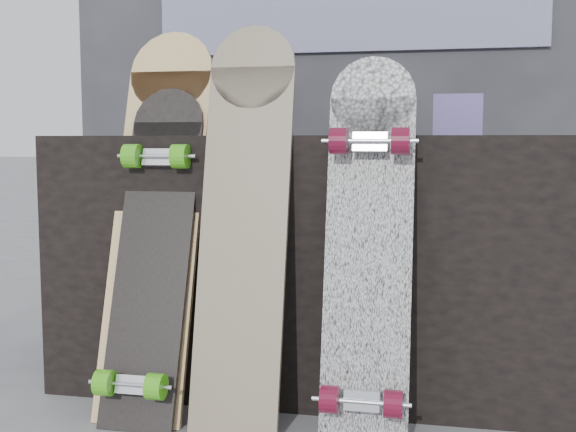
% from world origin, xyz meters
% --- Properties ---
extents(vendor_table, '(1.60, 0.60, 0.80)m').
position_xyz_m(vendor_table, '(0.00, 0.50, 0.40)').
color(vendor_table, black).
rests_on(vendor_table, ground).
extents(booth, '(2.40, 0.22, 2.20)m').
position_xyz_m(booth, '(0.00, 1.35, 1.10)').
color(booth, '#2F2F34').
rests_on(booth, ground).
extents(merch_box_purple, '(0.18, 0.12, 0.10)m').
position_xyz_m(merch_box_purple, '(-0.50, 0.59, 0.85)').
color(merch_box_purple, '#473E80').
rests_on(merch_box_purple, vendor_table).
extents(merch_box_small, '(0.14, 0.14, 0.12)m').
position_xyz_m(merch_box_small, '(0.44, 0.45, 0.86)').
color(merch_box_small, '#473E80').
rests_on(merch_box_small, vendor_table).
extents(merch_box_flat, '(0.22, 0.10, 0.06)m').
position_xyz_m(merch_box_flat, '(0.20, 0.57, 0.83)').
color(merch_box_flat, '#D1B78C').
rests_on(merch_box_flat, vendor_table).
extents(longboard_geisha, '(0.26, 0.38, 1.12)m').
position_xyz_m(longboard_geisha, '(-0.42, 0.21, 0.59)').
color(longboard_geisha, beige).
rests_on(longboard_geisha, ground).
extents(longboard_celtic, '(0.24, 0.29, 1.11)m').
position_xyz_m(longboard_celtic, '(-0.13, 0.14, 0.59)').
color(longboard_celtic, beige).
rests_on(longboard_celtic, ground).
extents(longboard_cascadia, '(0.23, 0.29, 1.01)m').
position_xyz_m(longboard_cascadia, '(0.21, 0.10, 0.52)').
color(longboard_cascadia, white).
rests_on(longboard_cascadia, ground).
extents(skateboard_dark, '(0.22, 0.39, 0.95)m').
position_xyz_m(skateboard_dark, '(-0.41, 0.14, 0.49)').
color(skateboard_dark, black).
rests_on(skateboard_dark, ground).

